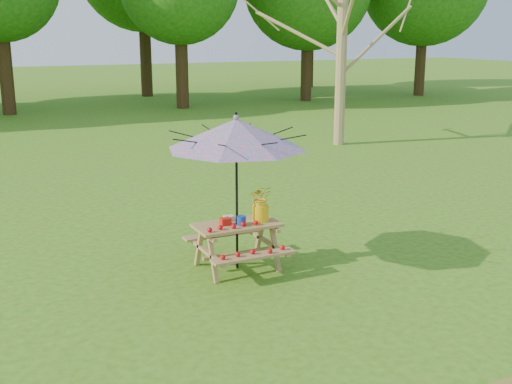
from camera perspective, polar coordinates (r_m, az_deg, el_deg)
name	(u,v)px	position (r m, az deg, el deg)	size (l,w,h in m)	color
picnic_table	(237,247)	(9.19, -1.68, -4.88)	(1.20, 1.32, 0.67)	#9C7C46
patio_umbrella	(236,134)	(8.80, -1.76, 5.16)	(2.19, 2.19, 2.25)	black
produce_bins	(233,220)	(9.07, -2.05, -2.52)	(0.34, 0.42, 0.13)	red
tomatoes_row	(232,226)	(8.86, -2.11, -3.04)	(0.77, 0.13, 0.07)	red
flower_bucket	(261,202)	(9.14, 0.41, -0.92)	(0.37, 0.34, 0.52)	yellow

